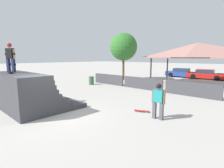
{
  "coord_description": "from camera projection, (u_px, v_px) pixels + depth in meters",
  "views": [
    {
      "loc": [
        7.72,
        -3.92,
        2.85
      ],
      "look_at": [
        -0.12,
        4.37,
        1.09
      ],
      "focal_mm": 28.0,
      "sensor_mm": 36.0,
      "label": 1
    }
  ],
  "objects": [
    {
      "name": "skateboard_on_deck",
      "position": [
        10.0,
        72.0,
        9.45
      ],
      "size": [
        0.87,
        0.35,
        0.09
      ],
      "rotation": [
        0.0,
        0.0,
        -0.18
      ],
      "color": "red",
      "rests_on": "quarter_pipe_ramp"
    },
    {
      "name": "barrier_fence",
      "position": [
        142.0,
        83.0,
        15.63
      ],
      "size": [
        12.5,
        0.12,
        1.05
      ],
      "color": "#3D3D42",
      "rests_on": "ground"
    },
    {
      "name": "ground_plane",
      "position": [
        52.0,
        116.0,
        8.49
      ],
      "size": [
        160.0,
        160.0,
        0.0
      ],
      "primitive_type": "plane",
      "color": "#ADA8A0"
    },
    {
      "name": "pavilion_shelter",
      "position": [
        198.0,
        51.0,
        17.33
      ],
      "size": [
        9.54,
        4.59,
        4.27
      ],
      "color": "#2D2D33",
      "rests_on": "ground"
    },
    {
      "name": "quarter_pipe_ramp",
      "position": [
        26.0,
        93.0,
        9.81
      ],
      "size": [
        4.74,
        3.61,
        1.98
      ],
      "color": "#38383D",
      "rests_on": "ground"
    },
    {
      "name": "parked_car_blue",
      "position": [
        182.0,
        73.0,
        25.01
      ],
      "size": [
        4.52,
        1.93,
        1.27
      ],
      "rotation": [
        0.0,
        0.0,
        0.07
      ],
      "color": "navy",
      "rests_on": "ground"
    },
    {
      "name": "skateboard_on_ground",
      "position": [
        141.0,
        111.0,
        9.17
      ],
      "size": [
        0.78,
        0.55,
        0.09
      ],
      "rotation": [
        0.0,
        0.0,
        3.64
      ],
      "color": "silver",
      "rests_on": "ground"
    },
    {
      "name": "bystander_walking",
      "position": [
        158.0,
        98.0,
        7.98
      ],
      "size": [
        0.66,
        0.25,
        1.67
      ],
      "rotation": [
        0.0,
        0.0,
        3.21
      ],
      "color": "#4C4C51",
      "rests_on": "ground"
    },
    {
      "name": "tree_beside_pavilion",
      "position": [
        124.0,
        47.0,
        21.66
      ],
      "size": [
        3.38,
        3.38,
        5.8
      ],
      "color": "brown",
      "rests_on": "ground"
    },
    {
      "name": "parked_car_red",
      "position": [
        206.0,
        75.0,
        22.65
      ],
      "size": [
        4.55,
        2.08,
        1.27
      ],
      "rotation": [
        0.0,
        0.0,
        0.1
      ],
      "color": "red",
      "rests_on": "ground"
    },
    {
      "name": "skater_on_deck",
      "position": [
        10.0,
        56.0,
        9.89
      ],
      "size": [
        0.69,
        0.47,
        1.66
      ],
      "rotation": [
        0.0,
        0.0,
        0.49
      ],
      "color": "#1E2347",
      "rests_on": "quarter_pipe_ramp"
    },
    {
      "name": "trash_bin",
      "position": [
        91.0,
        81.0,
        18.25
      ],
      "size": [
        0.52,
        0.52,
        0.85
      ],
      "primitive_type": "cylinder",
      "color": "#385B3D",
      "rests_on": "ground"
    }
  ]
}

